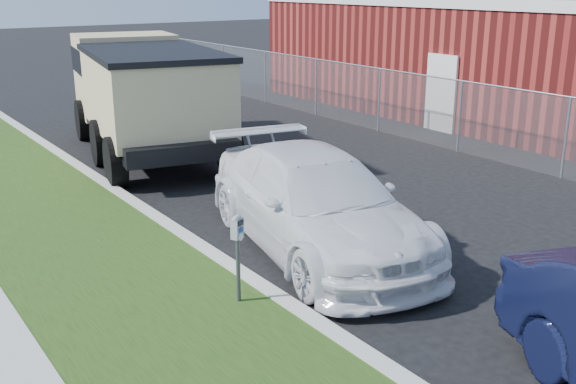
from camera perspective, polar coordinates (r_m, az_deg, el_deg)
ground at (r=11.06m, az=8.99°, el=-4.98°), size 120.00×120.00×0.00m
streetside at (r=10.29m, az=-23.03°, el=-7.59°), size 6.12×50.00×0.15m
chainlink_fence at (r=19.66m, az=7.78°, el=8.75°), size 0.06×30.06×30.00m
brick_building at (r=24.62m, az=16.84°, el=11.92°), size 9.20×14.20×4.17m
parking_meter at (r=8.70m, az=-4.29°, el=-4.06°), size 0.20×0.17×1.22m
white_wagon at (r=10.83m, az=2.16°, el=-0.84°), size 3.20×5.71×1.56m
dump_truck at (r=17.36m, az=-12.16°, el=8.42°), size 4.01×7.51×2.80m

